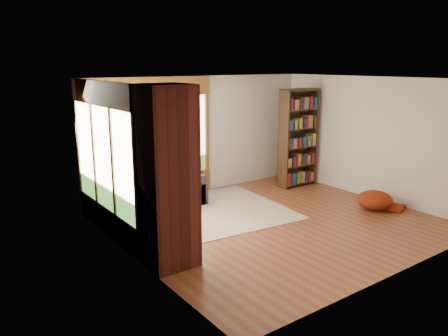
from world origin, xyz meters
TOP-DOWN VIEW (x-y plane):
  - floor at (0.00, 0.00)m, footprint 5.50×5.50m
  - ceiling at (0.00, 0.00)m, footprint 5.50×5.50m
  - wall_back at (0.00, 2.50)m, footprint 5.50×0.04m
  - wall_front at (0.00, -2.50)m, footprint 5.50×0.04m
  - wall_left at (-2.75, 0.00)m, footprint 0.04×5.00m
  - wall_right at (2.75, 0.00)m, footprint 0.04×5.00m
  - windows_back at (-1.20, 2.47)m, footprint 2.82×0.10m
  - windows_left at (-2.72, 1.20)m, footprint 0.10×2.62m
  - roller_blind at (-2.69, 2.03)m, footprint 0.03×0.72m
  - brick_chimney at (-2.40, -0.35)m, footprint 0.70×0.70m
  - sectional_sofa at (-1.95, 1.70)m, footprint 2.20×2.20m
  - area_rug at (-0.91, 1.22)m, footprint 3.68×2.94m
  - bookshelf at (2.14, 1.58)m, footprint 0.98×0.33m
  - pouf at (2.15, -0.62)m, footprint 0.80×0.80m
  - dog_tan at (-1.47, 1.80)m, footprint 1.00×0.98m
  - dog_brindle at (-1.97, 1.32)m, footprint 0.80×0.96m
  - throw_pillows at (-1.86, 1.75)m, footprint 1.98×1.68m

SIDE VIEW (x-z plane):
  - floor at x=0.00m, z-range 0.00..0.00m
  - area_rug at x=-0.91m, z-range 0.00..0.01m
  - pouf at x=2.15m, z-range 0.01..0.39m
  - sectional_sofa at x=-1.95m, z-range -0.10..0.70m
  - throw_pillows at x=-1.86m, z-range 0.53..0.98m
  - dog_brindle at x=-1.97m, z-range 0.54..1.00m
  - dog_tan at x=-1.47m, z-range 0.54..1.03m
  - bookshelf at x=2.14m, z-range 0.00..2.30m
  - wall_back at x=0.00m, z-range 0.00..2.60m
  - wall_front at x=0.00m, z-range 0.00..2.60m
  - wall_left at x=-2.75m, z-range 0.00..2.60m
  - wall_right at x=2.75m, z-range 0.00..2.60m
  - brick_chimney at x=-2.40m, z-range 0.00..2.60m
  - windows_back at x=-1.20m, z-range 0.40..2.30m
  - windows_left at x=-2.72m, z-range 0.40..2.30m
  - roller_blind at x=-2.69m, z-range 1.30..2.20m
  - ceiling at x=0.00m, z-range 2.60..2.60m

